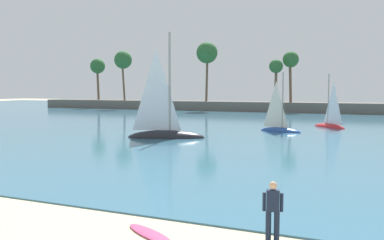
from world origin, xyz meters
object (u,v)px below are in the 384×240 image
Objects in this scene: surfboard at (150,234)px; sailboat_far_left at (330,122)px; sailboat_near_shore at (279,126)px; person_at_waterline at (273,210)px; sailboat_mid_bay at (164,128)px.

sailboat_far_left reaches higher than surfboard.
sailboat_near_shore is 7.49m from sailboat_far_left.
sailboat_near_shore is (-2.07, 29.17, 0.57)m from surfboard.
person_at_waterline is at bearing 42.35° from surfboard.
sailboat_mid_bay is (-7.84, -8.81, 0.30)m from sailboat_near_shore.
surfboard is 0.35× the size of sailboat_far_left.
sailboat_near_shore is 0.99× the size of sailboat_far_left.
sailboat_far_left is at bearing 115.46° from surfboard.
sailboat_mid_bay is (-13.22, 19.56, 0.01)m from person_at_waterline.
surfboard is at bearing -166.37° from person_at_waterline.
sailboat_near_shore is 0.65× the size of sailboat_mid_bay.
person_at_waterline is 34.66m from sailboat_far_left.
sailboat_far_left is at bearing 92.11° from person_at_waterline.
sailboat_mid_bay is at bearing -128.38° from sailboat_far_left.
sailboat_mid_bay is at bearing 124.05° from person_at_waterline.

